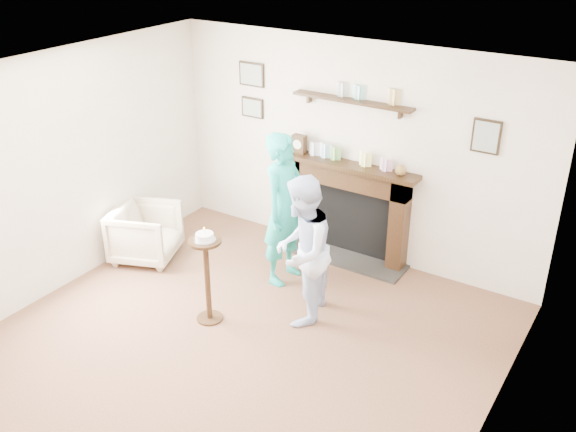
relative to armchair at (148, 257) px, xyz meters
The scene contains 6 objects.
ground 2.18m from the armchair, 29.37° to the right, with size 5.00×5.00×0.00m, color #553326.
room_shell 2.53m from the armchair, 11.26° to the right, with size 4.54×5.02×2.52m.
armchair is the anchor object (origin of this frame).
man 2.15m from the armchair, ahead, with size 0.74×0.57×1.51m, color #A7B7D1.
woman 1.67m from the armchair, 16.81° to the left, with size 0.61×0.40×1.68m, color teal.
pedestal_table 1.64m from the armchair, 22.81° to the right, with size 0.32×0.32×1.03m.
Camera 1 is at (3.00, -3.60, 3.75)m, focal length 40.00 mm.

